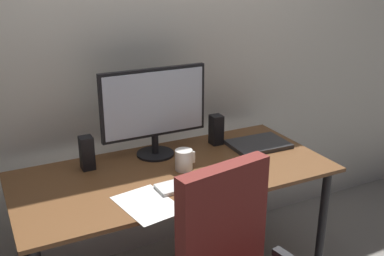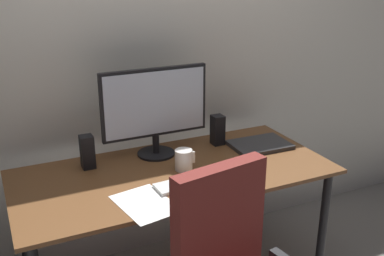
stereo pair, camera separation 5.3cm
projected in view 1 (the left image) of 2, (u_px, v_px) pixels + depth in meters
The scene contains 10 objects.
back_wall at pixel (133, 41), 2.51m from camera, with size 6.40×0.10×2.60m, color silver.
desk at pixel (175, 185), 2.29m from camera, with size 1.56×0.73×0.74m.
monitor at pixel (154, 107), 2.35m from camera, with size 0.57×0.20×0.47m.
keyboard at pixel (187, 184), 2.10m from camera, with size 0.29×0.11×0.02m, color silver.
mouse at pixel (234, 172), 2.20m from camera, with size 0.06×0.10×0.03m, color black.
coffee_mug at pixel (184, 160), 2.25m from camera, with size 0.10×0.09×0.10m.
laptop at pixel (258, 144), 2.55m from camera, with size 0.32×0.23×0.02m, color #2D2D30.
speaker_left at pixel (87, 153), 2.25m from camera, with size 0.06×0.07×0.17m, color black.
speaker_right at pixel (216, 130), 2.56m from camera, with size 0.06×0.07×0.17m, color black.
paper_sheet at pixel (148, 204), 1.94m from camera, with size 0.21×0.30×0.00m, color white.
Camera 1 is at (-0.84, -1.87, 1.72)m, focal length 42.61 mm.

